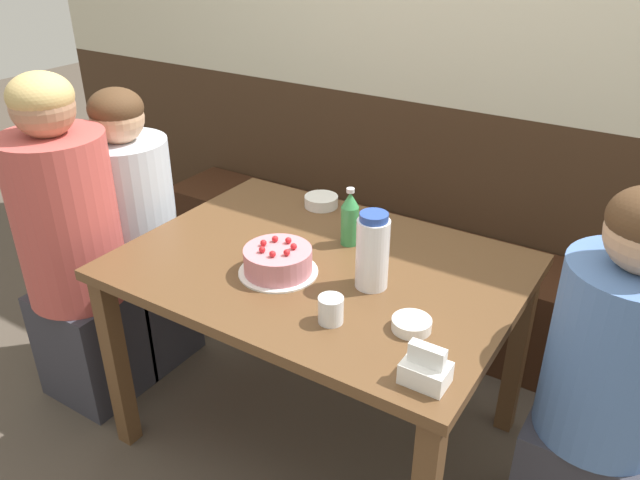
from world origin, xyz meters
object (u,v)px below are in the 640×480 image
Objects in this scene: bench_seat at (417,282)px; birthday_cake at (278,261)px; soju_bottle at (350,218)px; bowl_soup_white at (412,324)px; water_pitcher at (372,251)px; person_grey_tee at (136,238)px; person_teal_shirt at (73,252)px; napkin_holder at (426,369)px; glass_water_tall at (331,310)px; bowl_rice_small at (321,201)px; person_pale_blue_shirt at (604,397)px.

birthday_cake is at bearing -94.42° from bench_seat.
soju_bottle reaches higher than bowl_soup_white.
water_pitcher is 0.20× the size of person_grey_tee.
person_teal_shirt is at bearing -167.63° from water_pitcher.
napkin_holder is at bearing -3.08° from person_teal_shirt.
birthday_cake reaches higher than glass_water_tall.
napkin_holder is at bearing -16.04° from glass_water_tall.
bowl_rice_small is at bearing 43.96° from person_teal_shirt.
person_grey_tee is (-0.65, -0.35, -0.19)m from bowl_rice_small.
water_pitcher is at bearing -46.08° from soju_bottle.
bench_seat is 1.47m from person_teal_shirt.
napkin_holder is at bearing -45.01° from water_pitcher.
person_grey_tee reaches higher than bowl_soup_white.
napkin_holder is 0.09× the size of person_pale_blue_shirt.
bowl_rice_small is 1.16m from person_pale_blue_shirt.
person_pale_blue_shirt is (0.36, 0.38, -0.20)m from napkin_holder.
birthday_cake is 3.23× the size of glass_water_tall.
person_grey_tee is at bearing 166.00° from glass_water_tall.
water_pitcher is 1.18× the size of soju_bottle.
person_pale_blue_shirt reaches higher than bowl_rice_small.
bench_seat is 11.07× the size of birthday_cake.
person_pale_blue_shirt is at bearing -16.57° from bowl_rice_small.
bench_seat is at bearing 85.58° from birthday_cake.
napkin_holder is 0.21m from bowl_soup_white.
person_teal_shirt is at bearing -90.00° from person_grey_tee.
person_teal_shirt is at bearing -154.18° from soju_bottle.
napkin_holder is at bearing -20.88° from birthday_cake.
person_teal_shirt is (-1.27, -0.10, -0.11)m from bowl_soup_white.
napkin_holder is at bearing -43.79° from bowl_rice_small.
napkin_holder is 0.10× the size of person_grey_tee.
soju_bottle is 2.63× the size of glass_water_tall.
napkin_holder is at bearing 46.33° from person_pale_blue_shirt.
bowl_rice_small is 1.66× the size of glass_water_tall.
bowl_rice_small is 0.76m from person_grey_tee.
birthday_cake is at bearing 10.53° from person_teal_shirt.
person_pale_blue_shirt is (0.68, 0.29, -0.20)m from glass_water_tall.
water_pitcher is at bearing 145.06° from bowl_soup_white.
person_grey_tee is at bearing -137.08° from bench_seat.
bowl_rice_small is at bearing 139.45° from bowl_soup_white.
bench_seat is at bearing 42.92° from person_grey_tee.
person_pale_blue_shirt is at bearing -42.21° from bench_seat.
soju_bottle is at bearing -40.04° from bowl_rice_small.
glass_water_tall is 0.07× the size of person_grey_tee.
person_pale_blue_shirt is (0.95, 0.15, -0.20)m from birthday_cake.
birthday_cake is 0.63m from napkin_holder.
birthday_cake reaches higher than bowl_rice_small.
soju_bottle is 1.59× the size of bowl_rice_small.
water_pitcher is 2.22× the size of bowl_soup_white.
bowl_rice_small is 0.11× the size of person_pale_blue_shirt.
bowl_soup_white is 1.28m from person_teal_shirt.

